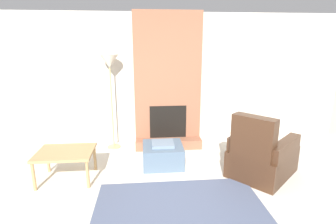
% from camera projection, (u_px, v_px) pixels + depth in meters
% --- Properties ---
extents(wall_back, '(7.37, 0.06, 2.60)m').
position_uv_depth(wall_back, '(166.00, 80.00, 5.33)').
color(wall_back, beige).
rests_on(wall_back, ground_plane).
extents(fireplace, '(1.29, 0.58, 2.60)m').
position_uv_depth(fireplace, '(167.00, 85.00, 5.14)').
color(fireplace, '#935B42').
rests_on(fireplace, ground_plane).
extents(ottoman, '(0.67, 0.63, 0.40)m').
position_uv_depth(ottoman, '(163.00, 154.00, 4.45)').
color(ottoman, slate).
rests_on(ottoman, ground_plane).
extents(armchair, '(1.28, 1.26, 1.03)m').
position_uv_depth(armchair, '(261.00, 158.00, 4.05)').
color(armchair, '#422819').
rests_on(armchair, ground_plane).
extents(side_table, '(0.82, 0.65, 0.46)m').
position_uv_depth(side_table, '(65.00, 154.00, 3.91)').
color(side_table, tan).
rests_on(side_table, ground_plane).
extents(floor_lamp_left, '(0.35, 0.35, 1.82)m').
position_uv_depth(floor_lamp_left, '(110.00, 67.00, 4.85)').
color(floor_lamp_left, tan).
rests_on(floor_lamp_left, ground_plane).
extents(area_rug, '(2.15, 1.45, 0.01)m').
position_uv_depth(area_rug, '(181.00, 211.00, 3.23)').
color(area_rug, '#4C5670').
rests_on(area_rug, ground_plane).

